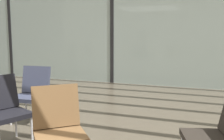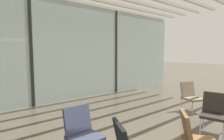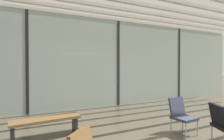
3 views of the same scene
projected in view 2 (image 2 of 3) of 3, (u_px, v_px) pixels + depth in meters
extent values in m
cube|color=#A3B7B2|center=(31.00, 52.00, 5.56)|extent=(14.00, 0.08, 3.58)
cube|color=black|center=(31.00, 52.00, 5.56)|extent=(0.10, 0.12, 3.58)
cube|color=black|center=(116.00, 52.00, 7.71)|extent=(0.10, 0.12, 3.58)
ellipsoid|color=silver|center=(13.00, 48.00, 9.93)|extent=(12.68, 4.08, 4.08)
sphere|color=black|center=(0.00, 40.00, 7.94)|extent=(0.28, 0.28, 0.28)
sphere|color=black|center=(21.00, 41.00, 8.50)|extent=(0.28, 0.28, 0.28)
cube|color=#7F705B|center=(193.00, 99.00, 5.18)|extent=(0.60, 0.60, 0.06)
cube|color=#7F705B|center=(188.00, 89.00, 5.36)|extent=(0.50, 0.28, 0.44)
cylinder|color=#BCBCC1|center=(192.00, 109.00, 4.93)|extent=(0.03, 0.03, 0.37)
cylinder|color=#BCBCC1|center=(204.00, 107.00, 5.08)|extent=(0.03, 0.03, 0.37)
cylinder|color=#BCBCC1|center=(182.00, 104.00, 5.32)|extent=(0.03, 0.03, 0.37)
cylinder|color=#BCBCC1|center=(192.00, 103.00, 5.47)|extent=(0.03, 0.03, 0.37)
cube|color=#33384C|center=(85.00, 138.00, 2.77)|extent=(0.52, 0.52, 0.06)
cube|color=#33384C|center=(78.00, 119.00, 2.90)|extent=(0.49, 0.18, 0.44)
cube|color=#28231E|center=(213.00, 116.00, 3.75)|extent=(0.59, 0.59, 0.06)
cube|color=#28231E|center=(215.00, 102.00, 3.90)|extent=(0.27, 0.50, 0.44)
cylinder|color=#BCBCC1|center=(200.00, 126.00, 3.72)|extent=(0.03, 0.03, 0.37)
cylinder|color=#BCBCC1|center=(224.00, 132.00, 3.48)|extent=(0.03, 0.03, 0.37)
cylinder|color=#BCBCC1|center=(203.00, 120.00, 4.06)|extent=(0.03, 0.03, 0.37)
cube|color=black|center=(122.00, 140.00, 2.21)|extent=(0.32, 0.50, 0.44)
cube|color=brown|center=(186.00, 126.00, 2.61)|extent=(0.46, 0.42, 0.44)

